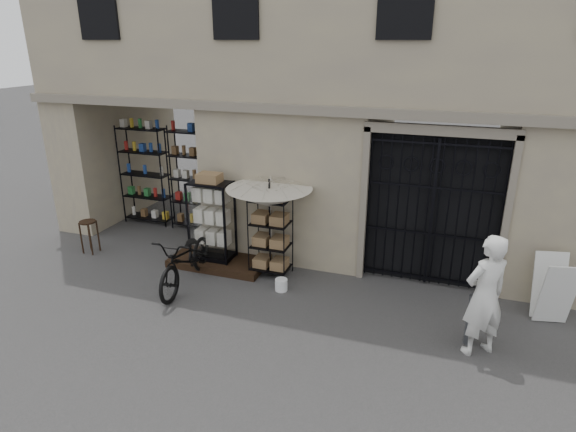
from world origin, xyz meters
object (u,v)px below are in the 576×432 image
at_px(bicycle, 188,285).
at_px(white_bucket, 281,285).
at_px(market_umbrella, 269,193).
at_px(shopkeeper, 476,351).
at_px(display_cabinet, 212,225).
at_px(wooden_stool, 90,236).
at_px(steel_bollard, 471,320).
at_px(wire_rack, 271,236).
at_px(easel_sign, 553,290).

bearing_deg(bicycle, white_bucket, 7.35).
relative_size(market_umbrella, shopkeeper, 1.24).
xyz_separation_m(display_cabinet, market_umbrella, (1.27, 0.01, 0.82)).
distance_m(display_cabinet, wooden_stool, 2.92).
height_order(steel_bollard, shopkeeper, steel_bollard).
bearing_deg(market_umbrella, shopkeeper, -20.17).
xyz_separation_m(wire_rack, white_bucket, (0.42, -0.55, -0.71)).
distance_m(display_cabinet, market_umbrella, 1.51).
relative_size(market_umbrella, wooden_stool, 3.21).
distance_m(white_bucket, shopkeeper, 3.54).
relative_size(display_cabinet, bicycle, 0.86).
bearing_deg(easel_sign, white_bucket, 174.20).
xyz_separation_m(display_cabinet, steel_bollard, (5.06, -1.24, -0.47)).
bearing_deg(white_bucket, wooden_stool, 176.81).
height_order(wire_rack, white_bucket, wire_rack).
bearing_deg(shopkeeper, easel_sign, -167.84).
relative_size(white_bucket, bicycle, 0.11).
relative_size(display_cabinet, wooden_stool, 2.41).
height_order(white_bucket, shopkeeper, shopkeeper).
relative_size(wire_rack, bicycle, 0.81).
distance_m(bicycle, easel_sign, 6.45).
bearing_deg(white_bucket, steel_bollard, -10.78).
relative_size(display_cabinet, white_bucket, 7.52).
height_order(display_cabinet, shopkeeper, display_cabinet).
relative_size(bicycle, shopkeeper, 1.08).
xyz_separation_m(market_umbrella, white_bucket, (0.46, -0.61, -1.59)).
relative_size(wooden_stool, shopkeeper, 0.39).
distance_m(display_cabinet, steel_bollard, 5.23).
relative_size(display_cabinet, shopkeeper, 0.93).
distance_m(wire_rack, steel_bollard, 3.96).
relative_size(display_cabinet, wire_rack, 1.06).
height_order(bicycle, steel_bollard, bicycle).
height_order(white_bucket, bicycle, bicycle).
distance_m(white_bucket, wooden_stool, 4.60).
bearing_deg(wire_rack, shopkeeper, -38.69).
distance_m(bicycle, shopkeeper, 5.24).
bearing_deg(wooden_stool, steel_bollard, -6.41).
bearing_deg(display_cabinet, market_umbrella, 6.50).
bearing_deg(display_cabinet, steel_bollard, -7.68).
bearing_deg(white_bucket, shopkeeper, -13.42).
xyz_separation_m(display_cabinet, bicycle, (-0.05, -0.99, -0.89)).
xyz_separation_m(wire_rack, easel_sign, (5.01, -0.07, -0.24)).
distance_m(market_umbrella, wooden_stool, 4.35).
distance_m(wire_rack, market_umbrella, 0.88).
bearing_deg(white_bucket, easel_sign, 6.00).
relative_size(display_cabinet, market_umbrella, 0.75).
bearing_deg(market_umbrella, easel_sign, -1.45).
height_order(display_cabinet, steel_bollard, display_cabinet).
bearing_deg(white_bucket, bicycle, -167.58).
bearing_deg(shopkeeper, wooden_stool, -44.10).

